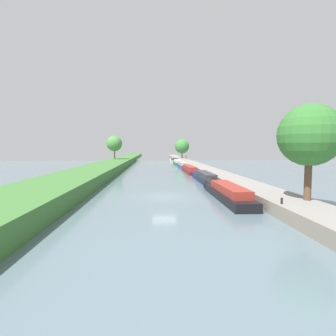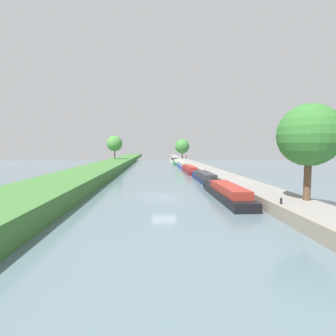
{
  "view_description": "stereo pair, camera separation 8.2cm",
  "coord_description": "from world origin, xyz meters",
  "px_view_note": "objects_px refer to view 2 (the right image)",
  "views": [
    {
      "loc": [
        -1.18,
        -27.16,
        5.06
      ],
      "look_at": [
        1.84,
        25.7,
        1.0
      ],
      "focal_mm": 28.18,
      "sensor_mm": 36.0,
      "label": 1
    },
    {
      "loc": [
        -1.1,
        -27.16,
        5.06
      ],
      "look_at": [
        1.84,
        25.7,
        1.0
      ],
      "focal_mm": 28.18,
      "sensor_mm": 36.0,
      "label": 2
    }
  ],
  "objects_px": {
    "narrowboat_maroon": "(189,170)",
    "narrowboat_green": "(177,162)",
    "narrowboat_black": "(225,192)",
    "mooring_bollard_near": "(281,201)",
    "narrowboat_cream": "(174,160)",
    "person_walking": "(186,157)",
    "narrowboat_blue": "(183,165)",
    "narrowboat_navy": "(204,177)",
    "mooring_bollard_far": "(178,158)"
  },
  "relations": [
    {
      "from": "narrowboat_black",
      "to": "narrowboat_navy",
      "type": "distance_m",
      "value": 13.23
    },
    {
      "from": "narrowboat_green",
      "to": "person_walking",
      "type": "bearing_deg",
      "value": 71.06
    },
    {
      "from": "narrowboat_black",
      "to": "narrowboat_cream",
      "type": "bearing_deg",
      "value": 89.86
    },
    {
      "from": "narrowboat_black",
      "to": "narrowboat_navy",
      "type": "xyz_separation_m",
      "value": [
        0.4,
        13.22,
        -0.03
      ]
    },
    {
      "from": "mooring_bollard_near",
      "to": "mooring_bollard_far",
      "type": "height_order",
      "value": "same"
    },
    {
      "from": "narrowboat_navy",
      "to": "narrowboat_blue",
      "type": "height_order",
      "value": "narrowboat_navy"
    },
    {
      "from": "narrowboat_maroon",
      "to": "narrowboat_cream",
      "type": "relative_size",
      "value": 1.14
    },
    {
      "from": "narrowboat_green",
      "to": "mooring_bollard_far",
      "type": "xyz_separation_m",
      "value": [
        1.83,
        18.11,
        0.65
      ]
    },
    {
      "from": "narrowboat_green",
      "to": "narrowboat_cream",
      "type": "bearing_deg",
      "value": 90.31
    },
    {
      "from": "narrowboat_black",
      "to": "narrowboat_blue",
      "type": "bearing_deg",
      "value": 89.59
    },
    {
      "from": "narrowboat_green",
      "to": "mooring_bollard_far",
      "type": "bearing_deg",
      "value": 84.24
    },
    {
      "from": "person_walking",
      "to": "mooring_bollard_near",
      "type": "xyz_separation_m",
      "value": [
        -2.48,
        -75.56,
        -0.65
      ]
    },
    {
      "from": "narrowboat_blue",
      "to": "narrowboat_cream",
      "type": "distance_m",
      "value": 27.17
    },
    {
      "from": "narrowboat_blue",
      "to": "narrowboat_black",
      "type": "bearing_deg",
      "value": -90.41
    },
    {
      "from": "narrowboat_navy",
      "to": "narrowboat_maroon",
      "type": "bearing_deg",
      "value": 90.79
    },
    {
      "from": "narrowboat_maroon",
      "to": "person_walking",
      "type": "xyz_separation_m",
      "value": [
        4.35,
        39.87,
        1.27
      ]
    },
    {
      "from": "narrowboat_black",
      "to": "narrowboat_green",
      "type": "xyz_separation_m",
      "value": [
        0.24,
        55.43,
        -0.07
      ]
    },
    {
      "from": "narrowboat_cream",
      "to": "narrowboat_black",
      "type": "bearing_deg",
      "value": -90.14
    },
    {
      "from": "narrowboat_maroon",
      "to": "narrowboat_navy",
      "type": "bearing_deg",
      "value": -89.21
    },
    {
      "from": "narrowboat_green",
      "to": "mooring_bollard_near",
      "type": "distance_m",
      "value": 63.04
    },
    {
      "from": "narrowboat_maroon",
      "to": "mooring_bollard_far",
      "type": "relative_size",
      "value": 30.53
    },
    {
      "from": "narrowboat_green",
      "to": "narrowboat_cream",
      "type": "relative_size",
      "value": 1.01
    },
    {
      "from": "narrowboat_black",
      "to": "narrowboat_maroon",
      "type": "relative_size",
      "value": 0.95
    },
    {
      "from": "narrowboat_black",
      "to": "narrowboat_blue",
      "type": "distance_m",
      "value": 41.47
    },
    {
      "from": "narrowboat_black",
      "to": "person_walking",
      "type": "bearing_deg",
      "value": 86.18
    },
    {
      "from": "mooring_bollard_far",
      "to": "person_walking",
      "type": "bearing_deg",
      "value": -65.94
    },
    {
      "from": "mooring_bollard_near",
      "to": "mooring_bollard_far",
      "type": "bearing_deg",
      "value": 90.0
    },
    {
      "from": "narrowboat_black",
      "to": "mooring_bollard_far",
      "type": "distance_m",
      "value": 73.57
    },
    {
      "from": "narrowboat_black",
      "to": "narrowboat_cream",
      "type": "height_order",
      "value": "narrowboat_black"
    },
    {
      "from": "narrowboat_navy",
      "to": "narrowboat_cream",
      "type": "distance_m",
      "value": 55.42
    },
    {
      "from": "narrowboat_blue",
      "to": "mooring_bollard_near",
      "type": "bearing_deg",
      "value": -87.94
    },
    {
      "from": "narrowboat_maroon",
      "to": "person_walking",
      "type": "distance_m",
      "value": 40.13
    },
    {
      "from": "narrowboat_navy",
      "to": "narrowboat_green",
      "type": "height_order",
      "value": "narrowboat_navy"
    },
    {
      "from": "person_walking",
      "to": "narrowboat_blue",
      "type": "bearing_deg",
      "value": -99.1
    },
    {
      "from": "person_walking",
      "to": "narrowboat_green",
      "type": "bearing_deg",
      "value": -108.94
    },
    {
      "from": "narrowboat_blue",
      "to": "person_walking",
      "type": "distance_m",
      "value": 26.87
    },
    {
      "from": "narrowboat_cream",
      "to": "mooring_bollard_near",
      "type": "relative_size",
      "value": 26.67
    },
    {
      "from": "narrowboat_black",
      "to": "mooring_bollard_near",
      "type": "height_order",
      "value": "narrowboat_black"
    },
    {
      "from": "narrowboat_blue",
      "to": "narrowboat_navy",
      "type": "bearing_deg",
      "value": -89.79
    },
    {
      "from": "narrowboat_blue",
      "to": "person_walking",
      "type": "xyz_separation_m",
      "value": [
        4.24,
        26.51,
        1.26
      ]
    },
    {
      "from": "narrowboat_cream",
      "to": "person_walking",
      "type": "xyz_separation_m",
      "value": [
        4.38,
        -0.66,
        1.27
      ]
    },
    {
      "from": "narrowboat_black",
      "to": "narrowboat_maroon",
      "type": "height_order",
      "value": "narrowboat_black"
    },
    {
      "from": "mooring_bollard_far",
      "to": "narrowboat_maroon",
      "type": "bearing_deg",
      "value": -92.35
    },
    {
      "from": "narrowboat_cream",
      "to": "narrowboat_green",
      "type": "bearing_deg",
      "value": -89.69
    },
    {
      "from": "narrowboat_maroon",
      "to": "narrowboat_green",
      "type": "xyz_separation_m",
      "value": [
        0.04,
        27.32,
        -0.02
      ]
    },
    {
      "from": "narrowboat_black",
      "to": "narrowboat_cream",
      "type": "distance_m",
      "value": 68.64
    },
    {
      "from": "narrowboat_maroon",
      "to": "narrowboat_blue",
      "type": "height_order",
      "value": "narrowboat_blue"
    },
    {
      "from": "mooring_bollard_near",
      "to": "mooring_bollard_far",
      "type": "xyz_separation_m",
      "value": [
        0.0,
        81.11,
        0.0
      ]
    },
    {
      "from": "narrowboat_navy",
      "to": "person_walking",
      "type": "bearing_deg",
      "value": 85.68
    },
    {
      "from": "narrowboat_navy",
      "to": "mooring_bollard_near",
      "type": "xyz_separation_m",
      "value": [
        1.66,
        -20.8,
        0.61
      ]
    }
  ]
}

